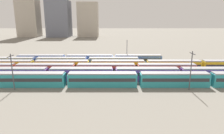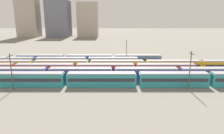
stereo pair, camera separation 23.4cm
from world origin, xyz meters
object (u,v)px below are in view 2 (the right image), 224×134
at_px(train_track_3, 118,66).
at_px(train_track_5, 90,59).
at_px(catenary_pole_0, 12,70).
at_px(train_track_0, 102,79).
at_px(train_track_4, 62,62).
at_px(catenary_pole_2, 191,69).
at_px(catenary_pole_1, 127,50).
at_px(train_track_1, 114,74).
at_px(train_track_2, 76,69).

distance_m(train_track_3, train_track_5, 14.91).
height_order(train_track_3, catenary_pole_0, catenary_pole_0).
bearing_deg(train_track_0, train_track_4, 127.25).
bearing_deg(catenary_pole_2, train_track_0, 172.84).
bearing_deg(train_track_5, train_track_3, -44.24).
bearing_deg(catenary_pole_1, train_track_1, -102.76).
relative_size(catenary_pole_1, catenary_pole_2, 0.94).
distance_m(train_track_2, train_track_5, 15.82).
xyz_separation_m(train_track_3, catenary_pole_0, (-26.46, -18.61, 3.25)).
relative_size(catenary_pole_0, catenary_pole_1, 1.00).
distance_m(train_track_5, catenary_pole_0, 33.18).
relative_size(train_track_0, catenary_pole_2, 9.52).
height_order(train_track_3, train_track_5, same).
bearing_deg(train_track_1, catenary_pole_0, -161.90).
relative_size(train_track_5, catenary_pole_0, 6.04).
relative_size(train_track_5, catenary_pole_2, 5.67).
bearing_deg(train_track_2, train_track_1, -23.52).
distance_m(train_track_3, train_track_4, 20.96).
height_order(train_track_0, catenary_pole_0, catenary_pole_0).
bearing_deg(train_track_2, catenary_pole_2, -23.17).
height_order(train_track_4, catenary_pole_1, catenary_pole_1).
height_order(train_track_0, train_track_4, same).
xyz_separation_m(train_track_2, train_track_3, (13.29, 5.20, 0.00)).
height_order(train_track_2, train_track_3, same).
distance_m(train_track_1, train_track_4, 24.55).
relative_size(train_track_4, catenary_pole_2, 5.67).
distance_m(train_track_3, catenary_pole_0, 32.51).
distance_m(train_track_5, catenary_pole_2, 40.39).
bearing_deg(train_track_5, train_track_0, -76.61).
bearing_deg(train_track_3, catenary_pole_1, 73.13).
height_order(train_track_1, catenary_pole_2, catenary_pole_2).
bearing_deg(train_track_5, catenary_pole_2, -45.63).
height_order(train_track_0, catenary_pole_1, catenary_pole_1).
bearing_deg(train_track_2, train_track_0, -49.75).
relative_size(train_track_0, catenary_pole_1, 10.17).
distance_m(train_track_0, catenary_pole_2, 22.40).
bearing_deg(train_track_5, train_track_4, -151.62).
bearing_deg(train_track_3, train_track_2, -158.64).
xyz_separation_m(train_track_2, catenary_pole_1, (17.27, 18.30, 3.23)).
distance_m(train_track_2, catenary_pole_0, 19.07).
xyz_separation_m(train_track_3, catenary_pole_2, (17.45, -18.36, 3.56)).
relative_size(train_track_3, catenary_pole_1, 10.17).
bearing_deg(catenary_pole_2, train_track_3, 133.55).
distance_m(train_track_1, train_track_5, 22.80).
distance_m(train_track_2, train_track_3, 14.27).
relative_size(train_track_1, train_track_4, 1.34).
relative_size(train_track_5, catenary_pole_1, 6.06).
relative_size(train_track_2, catenary_pole_1, 8.12).
bearing_deg(catenary_pole_1, train_track_0, -106.43).
xyz_separation_m(train_track_3, catenary_pole_1, (3.97, 13.10, 3.23)).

